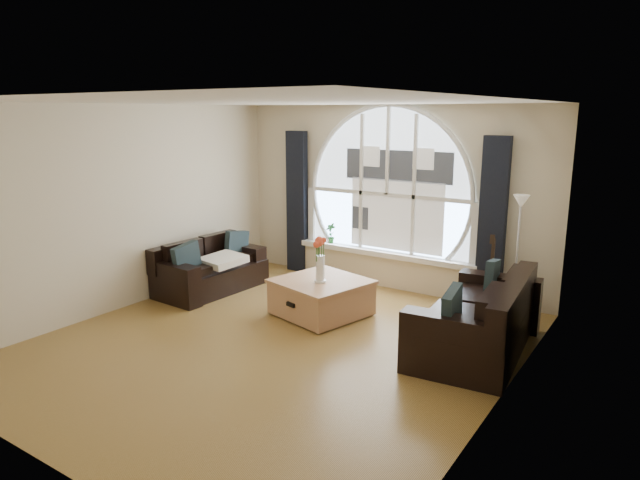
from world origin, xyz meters
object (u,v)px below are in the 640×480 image
at_px(coffee_chest, 321,296).
at_px(vase_flowers, 320,253).
at_px(floor_lamp, 517,258).
at_px(guitar, 492,272).
at_px(sofa_right, 477,316).
at_px(potted_plant, 331,233).
at_px(sofa_left, 211,264).

relative_size(coffee_chest, vase_flowers, 1.50).
distance_m(floor_lamp, guitar, 0.44).
bearing_deg(vase_flowers, guitar, 39.85).
relative_size(sofa_right, coffee_chest, 1.83).
bearing_deg(coffee_chest, potted_plant, 132.69).
bearing_deg(potted_plant, sofa_right, -28.26).
bearing_deg(sofa_left, floor_lamp, 20.64).
distance_m(coffee_chest, vase_flowers, 0.61).
distance_m(sofa_left, vase_flowers, 2.03).
height_order(sofa_left, guitar, guitar).
height_order(sofa_left, vase_flowers, vase_flowers).
bearing_deg(sofa_right, sofa_left, 175.43).
relative_size(sofa_left, guitar, 1.54).
xyz_separation_m(sofa_left, floor_lamp, (4.05, 1.30, 0.40)).
xyz_separation_m(sofa_left, potted_plant, (1.08, 1.61, 0.31)).
bearing_deg(floor_lamp, coffee_chest, -149.19).
relative_size(vase_flowers, guitar, 0.66).
bearing_deg(sofa_left, coffee_chest, 3.90).
height_order(coffee_chest, vase_flowers, vase_flowers).
relative_size(vase_flowers, potted_plant, 2.19).
bearing_deg(vase_flowers, sofa_right, 2.85).
xyz_separation_m(guitar, potted_plant, (-2.65, 0.20, 0.18)).
xyz_separation_m(sofa_right, potted_plant, (-2.90, 1.56, 0.31)).
bearing_deg(floor_lamp, guitar, 160.35).
distance_m(sofa_left, sofa_right, 3.98).
xyz_separation_m(floor_lamp, potted_plant, (-2.97, 0.31, -0.09)).
bearing_deg(floor_lamp, potted_plant, 174.03).
bearing_deg(sofa_left, sofa_right, 3.58).
height_order(sofa_right, vase_flowers, vase_flowers).
bearing_deg(vase_flowers, coffee_chest, 113.99).
bearing_deg(sofa_right, guitar, 95.19).
distance_m(vase_flowers, guitar, 2.31).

